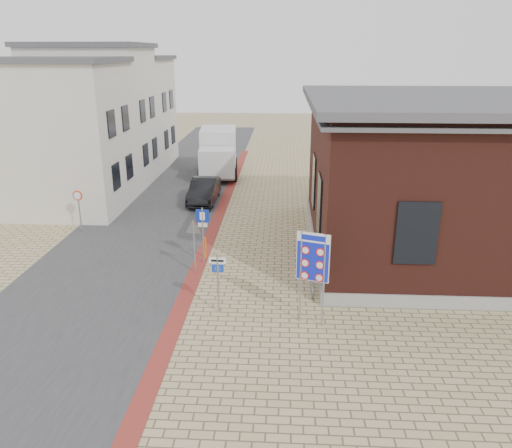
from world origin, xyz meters
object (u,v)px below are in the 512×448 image
(border_sign, at_px, (313,259))
(parking_sign, at_px, (203,226))
(box_truck, at_px, (218,152))
(sedan, at_px, (204,190))
(essen_sign, at_px, (218,275))
(bollard, at_px, (206,248))

(border_sign, bearing_deg, parking_sign, 150.87)
(border_sign, height_order, parking_sign, border_sign)
(box_truck, height_order, border_sign, box_truck)
(sedan, distance_m, box_truck, 7.03)
(sedan, height_order, essen_sign, essen_sign)
(sedan, relative_size, essen_sign, 1.96)
(sedan, relative_size, parking_sign, 1.73)
(box_truck, bearing_deg, bollard, -90.06)
(essen_sign, relative_size, bollard, 2.21)
(box_truck, height_order, bollard, box_truck)
(parking_sign, distance_m, bollard, 1.28)
(border_sign, bearing_deg, sedan, 130.99)
(box_truck, height_order, essen_sign, box_truck)
(parking_sign, bearing_deg, box_truck, 97.88)
(box_truck, distance_m, bollard, 15.74)
(border_sign, xyz_separation_m, parking_sign, (-4.30, 4.75, -0.63))
(bollard, bearing_deg, sedan, 99.17)
(sedan, height_order, box_truck, box_truck)
(parking_sign, bearing_deg, sedan, 101.54)
(border_sign, distance_m, essen_sign, 3.30)
(sedan, height_order, bollard, sedan)
(border_sign, relative_size, bollard, 3.24)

